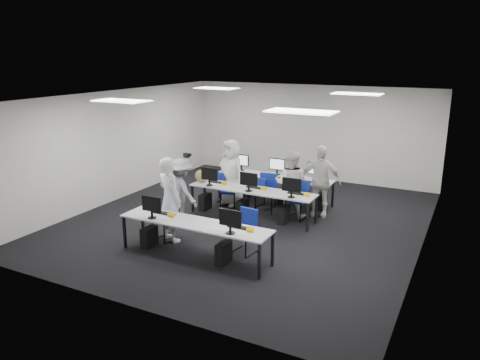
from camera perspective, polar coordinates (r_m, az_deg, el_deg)
The scene contains 23 objects.
room at distance 11.09m, azimuth 1.04°, elevation 2.42°, with size 9.00×9.02×3.00m.
ceiling_panels at distance 10.86m, azimuth 1.08°, elevation 10.09°, with size 5.20×4.60×0.02m.
desk_front at distance 9.32m, azimuth -5.55°, elevation -5.45°, with size 3.20×0.70×0.73m.
desk_mid at distance 11.47m, azimuth 1.46°, elevation -1.37°, with size 3.20×0.70×0.73m.
desk_back at distance 12.70m, azimuth 4.21°, elevation 0.25°, with size 3.20×0.70×0.73m.
equipment_front at distance 9.52m, azimuth -6.53°, elevation -7.10°, with size 2.51×0.41×1.19m.
equipment_mid at distance 11.63m, azimuth 0.56°, elevation -2.79°, with size 2.91×0.41×1.19m.
equipment_back at distance 12.73m, azimuth 5.01°, elevation -1.24°, with size 2.91×0.41×1.19m.
chair_0 at distance 10.40m, azimuth -8.86°, elevation -5.67°, with size 0.56×0.58×0.89m.
chair_1 at distance 9.62m, azimuth 0.49°, elevation -7.23°, with size 0.50×0.54×0.90m.
chair_2 at distance 12.44m, azimuth -1.43°, elevation -2.08°, with size 0.53×0.55×0.81m.
chair_3 at distance 12.09m, azimuth 3.21°, elevation -2.39°, with size 0.54×0.58×0.96m.
chair_4 at distance 11.62m, azimuth 7.03°, elevation -3.27°, with size 0.52×0.56×0.93m.
chair_5 at distance 12.75m, azimuth -1.54°, elevation -1.58°, with size 0.56×0.58×0.85m.
chair_6 at distance 12.36m, azimuth 3.01°, elevation -2.18°, with size 0.51×0.54×0.83m.
chair_7 at distance 12.00m, azimuth 7.80°, elevation -2.77°, with size 0.49×0.53×0.88m.
handbag at distance 12.10m, azimuth -4.72°, elevation 0.48°, with size 0.39×0.25×0.32m, color olive.
student_0 at distance 10.13m, azimuth -8.55°, elevation -2.36°, with size 0.68×0.44×1.85m, color white.
student_1 at distance 11.60m, azimuth 6.24°, elevation -0.46°, with size 0.81×0.63×1.68m, color white.
student_2 at distance 12.41m, azimuth -1.06°, elevation 0.91°, with size 0.87×0.56×1.77m, color white.
student_3 at distance 11.73m, azimuth 9.69°, elevation -0.12°, with size 1.05×0.44×1.79m, color white.
photographer at distance 11.15m, azimuth -7.15°, elevation -1.38°, with size 1.03×0.59×1.59m, color slate.
dslr_camera at distance 11.04m, azimuth -6.53°, elevation 3.01°, with size 0.14×0.18×0.10m, color black.
Camera 1 is at (4.77, -9.70, 3.98)m, focal length 35.00 mm.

